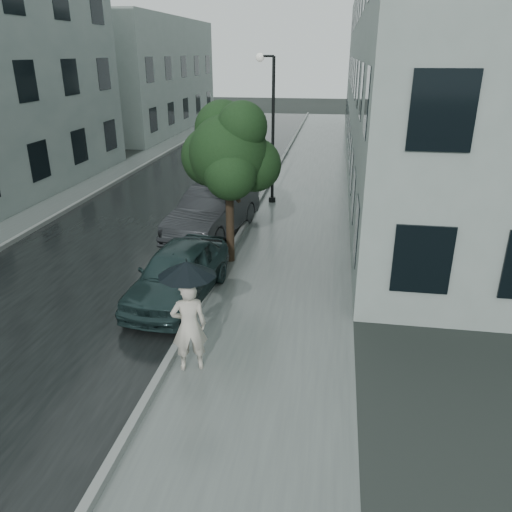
% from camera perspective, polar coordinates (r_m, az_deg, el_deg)
% --- Properties ---
extents(ground, '(120.00, 120.00, 0.00)m').
position_cam_1_polar(ground, '(10.32, -0.12, -10.68)').
color(ground, black).
rests_on(ground, ground).
extents(sidewalk, '(3.50, 60.00, 0.01)m').
position_cam_1_polar(sidewalk, '(21.33, 5.78, 6.92)').
color(sidewalk, slate).
rests_on(sidewalk, ground).
extents(kerb_near, '(0.15, 60.00, 0.15)m').
position_cam_1_polar(kerb_near, '(21.49, 0.89, 7.34)').
color(kerb_near, slate).
rests_on(kerb_near, ground).
extents(asphalt_road, '(6.85, 60.00, 0.00)m').
position_cam_1_polar(asphalt_road, '(22.26, -8.14, 7.45)').
color(asphalt_road, black).
rests_on(asphalt_road, ground).
extents(kerb_far, '(0.15, 60.00, 0.15)m').
position_cam_1_polar(kerb_far, '(23.50, -16.42, 7.74)').
color(kerb_far, slate).
rests_on(kerb_far, ground).
extents(sidewalk_far, '(1.70, 60.00, 0.01)m').
position_cam_1_polar(sidewalk_far, '(23.93, -18.42, 7.58)').
color(sidewalk_far, '#4C5451').
rests_on(sidewalk_far, ground).
extents(building_near, '(7.02, 36.00, 9.00)m').
position_cam_1_polar(building_near, '(28.36, 18.43, 18.97)').
color(building_near, gray).
rests_on(building_near, ground).
extents(building_far_b, '(7.02, 18.00, 8.00)m').
position_cam_1_polar(building_far_b, '(41.46, -13.10, 19.52)').
color(building_far_b, gray).
rests_on(building_far_b, ground).
extents(pedestrian, '(0.77, 0.64, 1.82)m').
position_cam_1_polar(pedestrian, '(9.40, -7.66, -7.95)').
color(pedestrian, beige).
rests_on(pedestrian, sidewalk).
extents(umbrella, '(1.26, 1.26, 1.35)m').
position_cam_1_polar(umbrella, '(8.83, -7.93, -1.44)').
color(umbrella, black).
rests_on(umbrella, ground).
extents(street_tree, '(2.79, 2.53, 4.49)m').
position_cam_1_polar(street_tree, '(13.69, -3.08, 11.79)').
color(street_tree, '#332619').
rests_on(street_tree, ground).
extents(lamp_post, '(0.83, 0.43, 5.59)m').
position_cam_1_polar(lamp_post, '(19.70, 1.56, 15.18)').
color(lamp_post, black).
rests_on(lamp_post, ground).
extents(car_near, '(1.97, 4.11, 1.36)m').
position_cam_1_polar(car_near, '(12.19, -8.86, -1.87)').
color(car_near, '#1C2F30').
rests_on(car_near, ground).
extents(car_far, '(2.42, 4.89, 1.54)m').
position_cam_1_polar(car_far, '(16.51, -4.92, 5.16)').
color(car_far, '#222427').
rests_on(car_far, ground).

